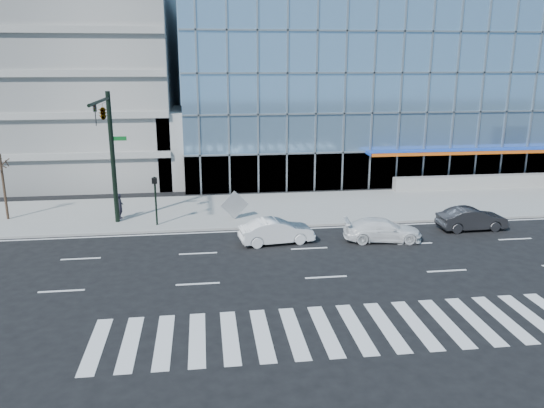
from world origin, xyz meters
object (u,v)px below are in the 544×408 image
at_px(traffic_signal, 106,128).
at_px(white_sedan, 276,231).
at_px(ped_signal_post, 155,193).
at_px(pedestrian, 120,206).
at_px(white_suv, 382,230).
at_px(dark_sedan, 472,219).
at_px(tilted_panel, 235,205).
at_px(street_tree_near, 1,163).

distance_m(traffic_signal, white_sedan, 11.36).
height_order(ped_signal_post, pedestrian, ped_signal_post).
xyz_separation_m(traffic_signal, white_suv, (15.35, -3.80, -5.53)).
bearing_deg(dark_sedan, tilted_panel, 73.92).
bearing_deg(tilted_panel, white_suv, -42.49).
distance_m(traffic_signal, pedestrian, 5.59).
bearing_deg(white_suv, pedestrian, 76.16).
bearing_deg(dark_sedan, ped_signal_post, 79.46).
bearing_deg(pedestrian, ped_signal_post, -132.23).
relative_size(ped_signal_post, tilted_panel, 2.31).
relative_size(dark_sedan, pedestrian, 2.49).
xyz_separation_m(street_tree_near, pedestrian, (7.11, -0.85, -2.81)).
xyz_separation_m(traffic_signal, pedestrian, (0.10, 2.08, -5.19)).
distance_m(traffic_signal, street_tree_near, 7.96).
bearing_deg(white_sedan, white_suv, -100.83).
bearing_deg(tilted_panel, ped_signal_post, 176.44).
relative_size(white_suv, white_sedan, 1.05).
bearing_deg(ped_signal_post, tilted_panel, 7.91).
bearing_deg(dark_sedan, traffic_signal, 81.47).
xyz_separation_m(street_tree_near, dark_sedan, (28.35, -5.49, -3.10)).
distance_m(white_sedan, dark_sedan, 12.03).
height_order(white_suv, dark_sedan, dark_sedan).
xyz_separation_m(ped_signal_post, white_sedan, (6.85, -3.79, -1.46)).
bearing_deg(traffic_signal, dark_sedan, -6.84).
relative_size(white_suv, dark_sedan, 1.06).
distance_m(pedestrian, tilted_panel, 7.27).
height_order(white_suv, white_sedan, white_sedan).
height_order(traffic_signal, ped_signal_post, traffic_signal).
xyz_separation_m(dark_sedan, tilted_panel, (-14.05, 3.60, 0.39)).
bearing_deg(white_suv, ped_signal_post, 79.25).
relative_size(traffic_signal, white_suv, 1.83).
height_order(ped_signal_post, dark_sedan, ped_signal_post).
bearing_deg(pedestrian, white_sedan, -127.54).
xyz_separation_m(traffic_signal, tilted_panel, (7.30, 1.04, -5.10)).
bearing_deg(street_tree_near, white_suv, -16.75).
bearing_deg(dark_sedan, pedestrian, 76.00).
distance_m(ped_signal_post, dark_sedan, 19.14).
bearing_deg(dark_sedan, street_tree_near, 77.35).
bearing_deg(traffic_signal, street_tree_near, 157.29).
relative_size(street_tree_near, dark_sedan, 1.03).
relative_size(street_tree_near, pedestrian, 2.57).
bearing_deg(white_suv, traffic_signal, 83.33).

